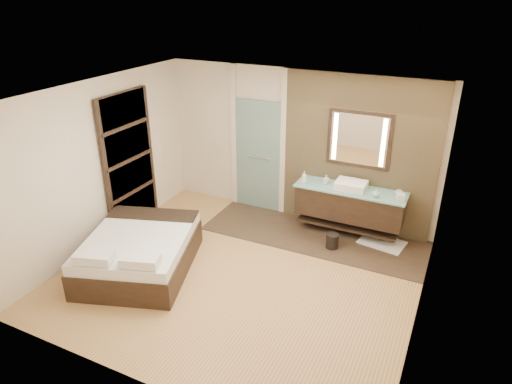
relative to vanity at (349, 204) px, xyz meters
The scene contains 15 objects.
floor 2.29m from the vanity, 119.83° to the right, with size 5.00×5.00×0.00m, color #A26F44.
tile_strip 0.83m from the vanity, 147.54° to the right, with size 3.80×1.30×0.01m, color #32271B.
stone_wall 0.82m from the vanity, 90.00° to the left, with size 2.60×0.08×2.70m, color #9D8359.
vanity is the anchor object (origin of this frame).
mirror_unit 1.10m from the vanity, 90.00° to the left, with size 1.06×0.04×0.96m.
frosted_door 1.95m from the vanity, behind, with size 1.10×0.12×2.70m.
shoji_partition 3.82m from the vanity, 159.50° to the right, with size 0.06×1.20×2.40m.
bed 3.53m from the vanity, 136.65° to the right, with size 1.98×2.22×0.71m.
bath_mat 0.84m from the vanity, ahead, with size 0.72×0.50×0.02m, color silver.
waste_bin 0.73m from the vanity, 99.75° to the right, with size 0.21×0.21×0.26m, color black.
tissue_box 0.89m from the vanity, ahead, with size 0.12×0.12×0.10m, color silver.
soap_bottle_a 0.89m from the vanity, behind, with size 0.08×0.08×0.21m, color silver.
soap_bottle_b 0.57m from the vanity, behind, with size 0.07×0.07×0.16m, color #B2B2B2.
soap_bottle_c 0.59m from the vanity, 18.92° to the right, with size 0.11×0.11×0.14m, color #A2CCC3.
cup 0.84m from the vanity, ahead, with size 0.11×0.11×0.09m, color silver.
Camera 1 is at (2.67, -5.02, 3.99)m, focal length 32.00 mm.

